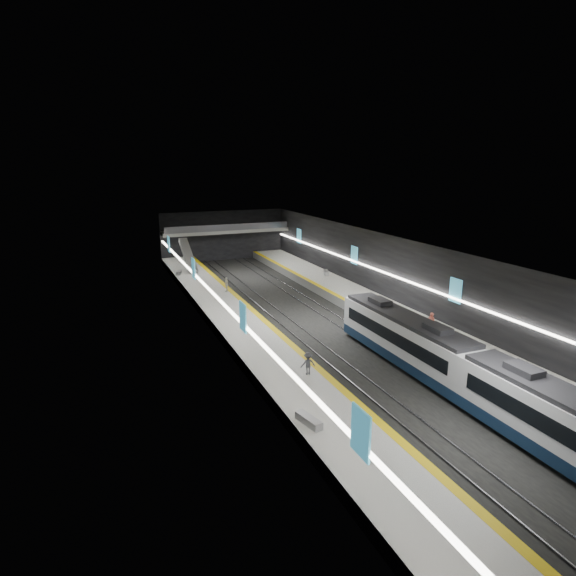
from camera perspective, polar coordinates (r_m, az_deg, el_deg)
name	(u,v)px	position (r m, az deg, el deg)	size (l,w,h in m)	color
ground	(316,325)	(47.86, 3.34, -4.37)	(70.00, 70.00, 0.00)	black
ceiling	(317,245)	(45.86, 3.49, 5.11)	(20.00, 70.00, 0.04)	beige
wall_left	(216,296)	(43.44, -8.57, -0.99)	(0.04, 70.00, 8.00)	black
wall_right	(403,277)	(51.73, 13.45, 1.32)	(0.04, 70.00, 8.00)	black
wall_back	(223,236)	(79.08, -7.69, 6.17)	(20.00, 0.04, 8.00)	black
platform_left	(243,330)	(45.12, -5.31, -4.95)	(5.00, 70.00, 1.00)	slate
tile_surface_left	(243,325)	(44.95, -5.32, -4.34)	(5.00, 70.00, 0.02)	#AAAAA5
tactile_strip_left	(266,322)	(45.60, -2.68, -3.99)	(0.60, 70.00, 0.02)	yellow
platform_right	(381,311)	(51.26, 10.94, -2.72)	(5.00, 70.00, 1.00)	slate
tile_surface_right	(381,307)	(51.11, 10.97, -2.18)	(5.00, 70.00, 0.02)	#AAAAA5
tactile_strip_right	(363,309)	(49.97, 8.85, -2.46)	(0.60, 70.00, 0.02)	yellow
rails	(316,324)	(47.84, 3.34, -4.30)	(6.52, 70.00, 0.12)	gray
train	(473,375)	(34.16, 21.11, -9.55)	(2.69, 30.05, 3.60)	#10243E
ad_posters	(312,278)	(47.46, 2.90, 1.13)	(19.94, 53.50, 2.20)	#40A1C1
cove_light_left	(218,298)	(43.54, -8.30, -1.22)	(0.25, 68.60, 0.12)	white
cove_light_right	(401,279)	(51.66, 13.26, 1.09)	(0.25, 68.60, 0.12)	white
mezzanine_bridge	(226,231)	(76.95, -7.32, 6.73)	(20.00, 3.00, 1.50)	gray
escalator	(188,255)	(69.00, -11.76, 3.81)	(1.20, 8.00, 0.60)	#99999E
bench_left_near	(309,421)	(28.75, 2.47, -15.42)	(0.55, 1.98, 0.48)	#99999E
bench_left_far	(179,272)	(66.22, -12.78, 1.81)	(0.50, 1.79, 0.44)	#99999E
bench_right_far	(326,273)	(64.61, 4.52, 1.84)	(0.56, 2.01, 0.49)	#99999E
passenger_right_a	(431,323)	(43.89, 16.62, -4.05)	(0.72, 0.47, 1.97)	#D25F4E
passenger_right_b	(547,387)	(35.43, 28.31, -10.26)	(0.74, 0.58, 1.53)	#5298B3
passenger_left_a	(226,285)	(56.21, -7.30, 0.41)	(0.98, 0.41, 1.67)	silver
passenger_left_b	(308,364)	(34.48, 2.37, -8.95)	(1.06, 0.61, 1.65)	#3F4047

